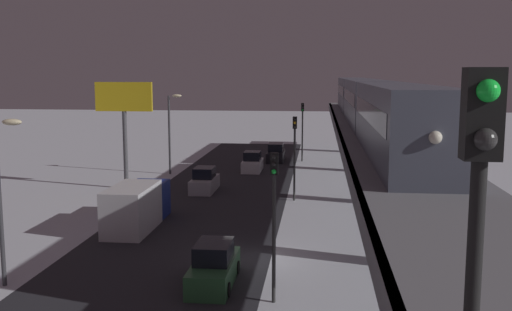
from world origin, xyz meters
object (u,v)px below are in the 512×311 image
sedan_silver (204,181)px  sedan_green (214,267)px  traffic_light_near (274,206)px  subway_train (367,101)px  rail_signal (478,198)px  box_truck (137,206)px  traffic_light_mid (295,146)px  sedan_black (276,154)px  commercial_billboard (124,107)px  sedan_white (252,163)px  traffic_light_far (302,123)px

sedan_silver → sedan_green: bearing=102.3°
traffic_light_near → subway_train: bearing=-103.4°
rail_signal → traffic_light_near: bearing=-79.2°
subway_train → traffic_light_near: (5.57, 23.45, -3.27)m
subway_train → box_truck: size_ratio=7.50×
rail_signal → traffic_light_mid: (3.37, -37.83, -4.21)m
box_truck → subway_train: bearing=-141.1°
sedan_black → commercial_billboard: bearing=-124.2°
sedan_white → sedan_silver: bearing=-105.4°
traffic_light_far → sedan_white: bearing=56.5°
commercial_billboard → traffic_light_far: bearing=-130.2°
rail_signal → traffic_light_mid: size_ratio=0.62×
rail_signal → traffic_light_near: (3.37, -17.71, -4.21)m
subway_train → rail_signal: bearing=86.9°
sedan_green → box_truck: box_truck is taller
sedan_black → traffic_light_far: bearing=2.8°
subway_train → sedan_white: subway_train is taller
sedan_silver → sedan_white: bearing=-105.4°
subway_train → sedan_green: size_ratio=11.72×
sedan_green → sedan_white: size_ratio=1.18×
sedan_black → traffic_light_near: bearing=-85.9°
sedan_white → rail_signal: bearing=-81.0°
sedan_white → sedan_black: bearing=75.5°
subway_train → sedan_black: size_ratio=11.82×
sedan_green → traffic_light_near: 4.86m
rail_signal → sedan_green: size_ratio=0.85×
rail_signal → sedan_white: rail_signal is taller
commercial_billboard → sedan_green: bearing=117.9°
sedan_black → traffic_light_far: size_ratio=0.73×
subway_train → rail_signal: rail_signal is taller
traffic_light_mid → box_truck: bearing=42.9°
traffic_light_far → traffic_light_mid: bearing=90.0°
box_truck → commercial_billboard: bearing=-68.4°
sedan_white → traffic_light_far: size_ratio=0.63×
traffic_light_far → box_truck: bearing=71.8°
traffic_light_mid → sedan_black: bearing=-81.7°
sedan_silver → box_truck: size_ratio=0.59×
rail_signal → sedan_white: (8.07, -50.83, -7.61)m
traffic_light_far → commercial_billboard: bearing=49.8°
sedan_silver → box_truck: bearing=80.2°
sedan_silver → traffic_light_mid: 8.70m
subway_train → box_truck: subway_train is taller
rail_signal → sedan_black: (6.27, -57.80, -7.61)m
sedan_green → traffic_light_near: traffic_light_near is taller
sedan_silver → box_truck: (2.00, 11.62, 0.55)m
subway_train → traffic_light_mid: subway_train is taller
sedan_green → traffic_light_mid: bearing=81.0°
rail_signal → box_truck: size_ratio=0.54×
sedan_green → sedan_black: (0.00, -38.20, 0.01)m
subway_train → sedan_green: (8.47, 21.57, -6.68)m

